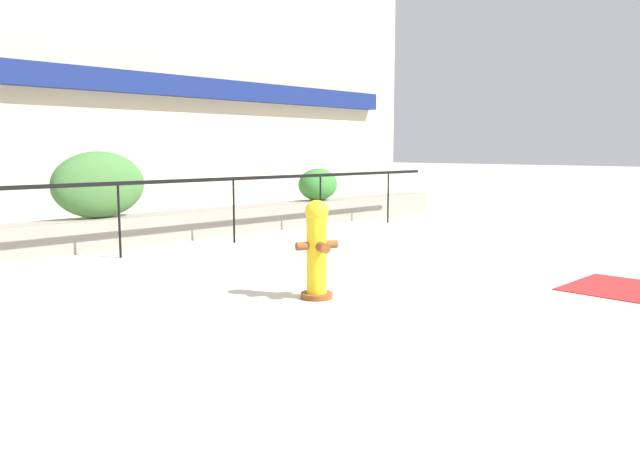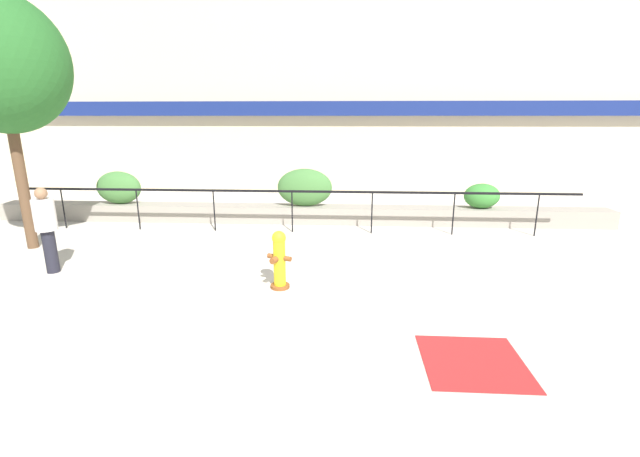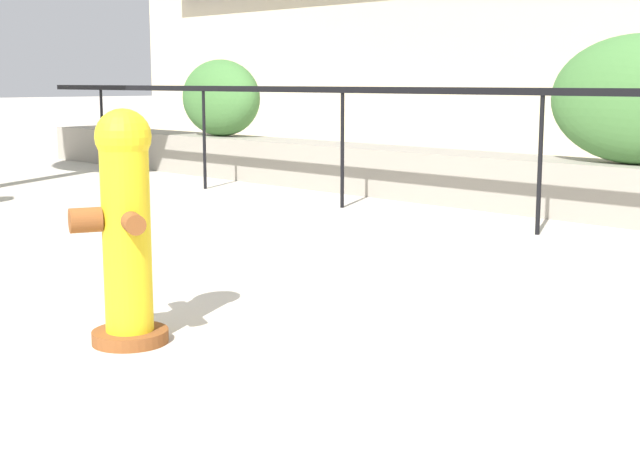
% 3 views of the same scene
% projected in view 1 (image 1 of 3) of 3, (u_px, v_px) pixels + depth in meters
% --- Properties ---
extents(ground_plane, '(120.00, 120.00, 0.00)m').
position_uv_depth(ground_plane, '(369.00, 319.00, 5.98)').
color(ground_plane, beige).
extents(planter_wall_low, '(18.00, 0.70, 0.50)m').
position_uv_depth(planter_wall_low, '(87.00, 234.00, 10.14)').
color(planter_wall_low, gray).
rests_on(planter_wall_low, ground).
extents(fence_railing_segment, '(15.00, 0.05, 1.15)m').
position_uv_depth(fence_railing_segment, '(118.00, 190.00, 9.27)').
color(fence_railing_segment, black).
rests_on(fence_railing_segment, ground).
extents(hedge_bush_1, '(1.60, 0.67, 1.10)m').
position_uv_depth(hedge_bush_1, '(99.00, 185.00, 10.21)').
color(hedge_bush_1, '#427538').
rests_on(hedge_bush_1, planter_wall_low).
extents(hedge_bush_2, '(1.00, 0.70, 0.71)m').
position_uv_depth(hedge_bush_2, '(318.00, 184.00, 13.81)').
color(hedge_bush_2, '#387F33').
rests_on(hedge_bush_2, planter_wall_low).
extents(fire_hydrant, '(0.47, 0.48, 1.08)m').
position_uv_depth(fire_hydrant, '(317.00, 248.00, 6.77)').
color(fire_hydrant, brown).
rests_on(fire_hydrant, ground).
extents(tactile_warning_pad, '(1.28, 1.28, 0.01)m').
position_uv_depth(tactile_warning_pad, '(630.00, 289.00, 7.24)').
color(tactile_warning_pad, '#B22323').
rests_on(tactile_warning_pad, ground).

